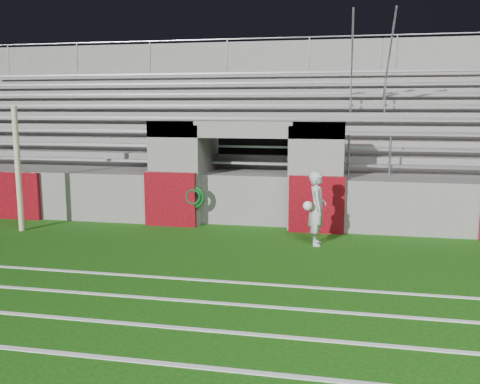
# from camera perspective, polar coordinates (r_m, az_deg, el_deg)

# --- Properties ---
(ground) EXTENTS (90.00, 90.00, 0.00)m
(ground) POSITION_cam_1_polar(r_m,az_deg,el_deg) (10.24, -3.16, -7.61)
(ground) COLOR #164A0C
(ground) RESTS_ON ground
(field_post) EXTENTS (0.13, 0.13, 2.96)m
(field_post) POSITION_cam_1_polar(r_m,az_deg,el_deg) (13.68, -22.60, 2.25)
(field_post) COLOR #C6B893
(field_post) RESTS_ON ground
(stadium_structure) EXTENTS (26.00, 8.48, 5.42)m
(stadium_structure) POSITION_cam_1_polar(r_m,az_deg,el_deg) (17.69, 3.41, 4.35)
(stadium_structure) COLOR slate
(stadium_structure) RESTS_ON ground
(goalkeeper_with_ball) EXTENTS (0.50, 0.65, 1.60)m
(goalkeeper_with_ball) POSITION_cam_1_polar(r_m,az_deg,el_deg) (11.53, 8.21, -1.72)
(goalkeeper_with_ball) COLOR #B0B7BA
(goalkeeper_with_ball) RESTS_ON ground
(hose_coil) EXTENTS (0.58, 0.14, 0.58)m
(hose_coil) POSITION_cam_1_polar(r_m,az_deg,el_deg) (13.15, -4.97, -0.53)
(hose_coil) COLOR #0D4114
(hose_coil) RESTS_ON ground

